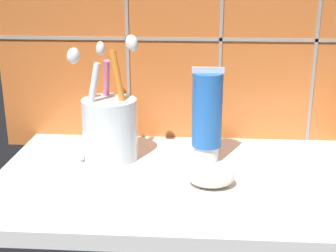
% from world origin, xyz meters
% --- Properties ---
extents(sink_counter, '(0.58, 0.31, 0.02)m').
position_xyz_m(sink_counter, '(0.00, 0.00, 0.01)').
color(sink_counter, white).
rests_on(sink_counter, ground).
extents(tile_wall_backsplash, '(0.68, 0.02, 0.47)m').
position_xyz_m(tile_wall_backsplash, '(0.00, 0.16, 0.24)').
color(tile_wall_backsplash, '#C6662D').
rests_on(tile_wall_backsplash, ground).
extents(toothbrush_cup, '(0.10, 0.10, 0.18)m').
position_xyz_m(toothbrush_cup, '(-0.14, 0.05, 0.07)').
color(toothbrush_cup, silver).
rests_on(toothbrush_cup, sink_counter).
extents(toothpaste_tube, '(0.04, 0.04, 0.14)m').
position_xyz_m(toothpaste_tube, '(-0.01, 0.05, 0.09)').
color(toothpaste_tube, white).
rests_on(toothpaste_tube, sink_counter).
extents(soap_bar, '(0.06, 0.05, 0.03)m').
position_xyz_m(soap_bar, '(-0.00, -0.03, 0.03)').
color(soap_bar, silver).
rests_on(soap_bar, sink_counter).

